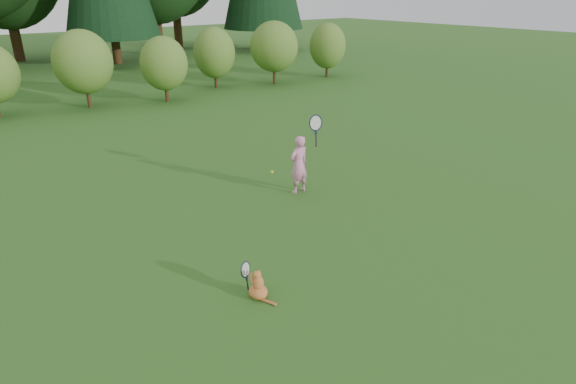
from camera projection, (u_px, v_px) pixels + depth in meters
ground at (307, 245)px, 8.48m from camera, size 100.00×100.00×0.00m
shrub_row at (75, 72)px, 17.35m from camera, size 28.00×3.00×2.80m
child at (299, 163)px, 10.43m from camera, size 0.72×0.42×1.93m
cat at (257, 283)px, 6.97m from camera, size 0.34×0.59×0.62m
tennis_ball at (272, 172)px, 9.83m from camera, size 0.07×0.07×0.07m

